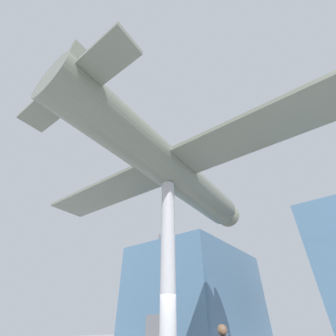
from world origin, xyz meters
The scene contains 3 objects.
glass_pavilion_left centered at (-8.16, 15.27, 4.11)m, with size 9.24×13.06×8.79m.
support_pylon_central centered at (0.00, 0.00, 3.52)m, with size 0.57×0.57×7.04m.
suspended_airplane centered at (-0.01, 0.20, 7.99)m, with size 17.09×13.98×3.41m.
Camera 1 is at (5.60, -7.13, 1.61)m, focal length 24.00 mm.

